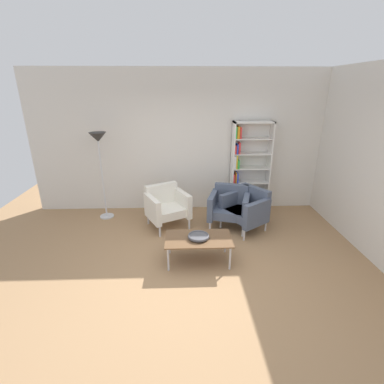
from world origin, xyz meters
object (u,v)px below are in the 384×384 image
(decorative_bowl, at_px, (198,236))
(armchair_corner_red, at_px, (166,205))
(coffee_table_low, at_px, (198,240))
(armchair_by_bookshelf, at_px, (246,208))
(bookshelf_tall, at_px, (247,169))
(floor_lamp_torchiere, at_px, (99,148))
(armchair_spare_guest, at_px, (229,206))

(decorative_bowl, relative_size, armchair_corner_red, 0.35)
(coffee_table_low, bearing_deg, armchair_by_bookshelf, 47.42)
(bookshelf_tall, height_order, armchair_corner_red, bookshelf_tall)
(armchair_corner_red, relative_size, floor_lamp_torchiere, 0.53)
(coffee_table_low, xyz_separation_m, floor_lamp_torchiere, (-1.81, 1.64, 1.08))
(coffee_table_low, relative_size, armchair_corner_red, 1.08)
(armchair_spare_guest, xyz_separation_m, armchair_by_bookshelf, (0.30, -0.11, 0.00))
(bookshelf_tall, xyz_separation_m, armchair_corner_red, (-1.66, -0.70, -0.51))
(bookshelf_tall, distance_m, armchair_by_bookshelf, 1.04)
(armchair_corner_red, height_order, armchair_by_bookshelf, same)
(decorative_bowl, distance_m, armchair_corner_red, 1.34)
(armchair_spare_guest, relative_size, armchair_corner_red, 0.94)
(coffee_table_low, xyz_separation_m, armchair_spare_guest, (0.65, 1.15, 0.05))
(armchair_corner_red, xyz_separation_m, armchair_by_bookshelf, (1.50, -0.19, 0.00))
(armchair_corner_red, bearing_deg, coffee_table_low, -93.27)
(armchair_spare_guest, bearing_deg, floor_lamp_torchiere, -174.85)
(armchair_spare_guest, bearing_deg, armchair_corner_red, -167.15)
(bookshelf_tall, distance_m, floor_lamp_torchiere, 2.99)
(decorative_bowl, bearing_deg, bookshelf_tall, 59.73)
(armchair_corner_red, distance_m, armchair_by_bookshelf, 1.51)
(decorative_bowl, relative_size, floor_lamp_torchiere, 0.18)
(armchair_corner_red, bearing_deg, decorative_bowl, -93.27)
(armchair_corner_red, distance_m, floor_lamp_torchiere, 1.69)
(armchair_by_bookshelf, bearing_deg, bookshelf_tall, 134.06)
(coffee_table_low, bearing_deg, armchair_corner_red, 113.89)
(armchair_spare_guest, height_order, armchair_corner_red, same)
(coffee_table_low, distance_m, armchair_by_bookshelf, 1.41)
(bookshelf_tall, height_order, armchair_spare_guest, bookshelf_tall)
(decorative_bowl, xyz_separation_m, armchair_by_bookshelf, (0.95, 1.04, -0.02))
(armchair_by_bookshelf, bearing_deg, armchair_corner_red, -132.30)
(armchair_spare_guest, relative_size, floor_lamp_torchiere, 0.50)
(bookshelf_tall, height_order, floor_lamp_torchiere, bookshelf_tall)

